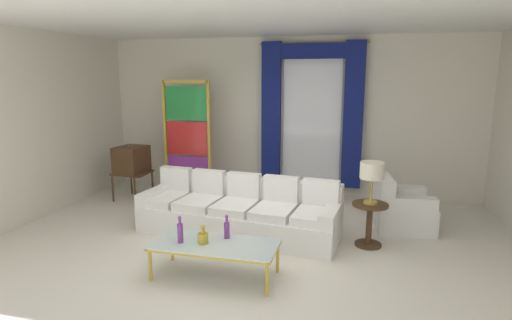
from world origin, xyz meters
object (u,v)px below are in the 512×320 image
Objects in this scene: vintage_tv at (131,161)px; round_side_table at (369,221)px; peacock_figurine at (206,190)px; coffee_table at (215,246)px; table_lamp_brass at (372,172)px; bottle_blue_decanter at (203,237)px; bottle_crystal_tall at (227,229)px; armchair_white at (400,210)px; couch_white_long at (240,212)px; stained_glass_divider at (187,141)px; bottle_amber_squat at (180,232)px.

vintage_tv is 4.45m from round_side_table.
round_side_table reaches higher than peacock_figurine.
table_lamp_brass is (1.72, 1.37, 0.65)m from coffee_table.
bottle_blue_decanter is 0.31m from bottle_crystal_tall.
table_lamp_brass is at bearing -25.33° from peacock_figurine.
armchair_white is at bearing 60.65° from round_side_table.
couch_white_long is 2.42m from armchair_white.
coffee_table is at bearing -66.91° from peacock_figurine.
vintage_tv reaches higher than couch_white_long.
table_lamp_brass reaches higher than bottle_crystal_tall.
armchair_white is at bearing 43.72° from bottle_crystal_tall.
peacock_figurine is 1.05× the size of table_lamp_brass.
stained_glass_divider reaches higher than armchair_white.
bottle_crystal_tall is at bearing 28.54° from bottle_amber_squat.
couch_white_long is 1.46m from bottle_blue_decanter.
bottle_crystal_tall is at bearing -41.90° from vintage_tv.
bottle_crystal_tall is 0.90× the size of bottle_amber_squat.
vintage_tv is 2.26× the size of round_side_table.
coffee_table is at bearing -44.95° from vintage_tv.
couch_white_long is at bearing 79.94° from bottle_amber_squat.
couch_white_long is 1.36× the size of stained_glass_divider.
armchair_white reaches higher than bottle_amber_squat.
coffee_table is at bearing -141.49° from table_lamp_brass.
bottle_crystal_tall is 2.08m from table_lamp_brass.
peacock_figurine is (-1.04, 2.77, -0.27)m from bottle_blue_decanter.
coffee_table is 0.17m from bottle_blue_decanter.
bottle_amber_squat is (-0.47, -0.26, 0.02)m from bottle_crystal_tall.
vintage_tv reaches higher than bottle_blue_decanter.
round_side_table is at bearing 35.99° from bottle_crystal_tall.
couch_white_long is at bearing 178.52° from round_side_table.
bottle_blue_decanter is 3.55m from stained_glass_divider.
bottle_crystal_tall is at bearing -136.28° from armchair_white.
vintage_tv is (-2.43, 1.13, 0.42)m from couch_white_long.
bottle_crystal_tall is 0.31× the size of armchair_white.
bottle_crystal_tall is 0.47× the size of peacock_figurine.
couch_white_long reaches higher than peacock_figurine.
peacock_figurine is (-0.78, 2.81, -0.32)m from bottle_amber_squat.
bottle_amber_squat is 0.14× the size of stained_glass_divider.
bottle_amber_squat is at bearing -168.89° from coffee_table.
bottle_blue_decanter is at bearing -142.75° from table_lamp_brass.
couch_white_long is 1.84m from round_side_table.
table_lamp_brass reaches higher than couch_white_long.
peacock_figurine is at bearing 116.11° from bottle_crystal_tall.
round_side_table is at bearing -26.57° from table_lamp_brass.
table_lamp_brass is (1.84, -0.05, 0.72)m from couch_white_long.
peacock_figurine is (-3.34, 0.55, -0.07)m from armchair_white.
couch_white_long is 5.03× the size of round_side_table.
peacock_figurine is 3.29m from table_lamp_brass.
bottle_blue_decanter is 0.10× the size of stained_glass_divider.
table_lamp_brass is at bearing 38.51° from coffee_table.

